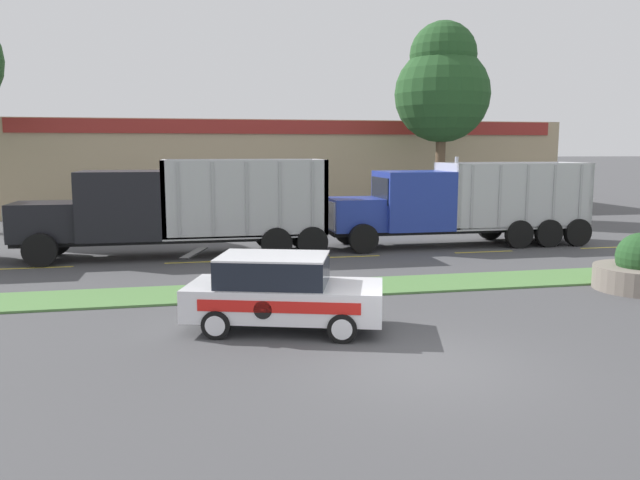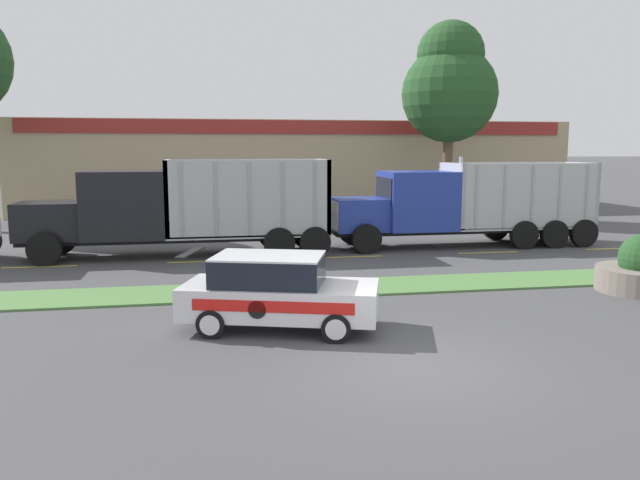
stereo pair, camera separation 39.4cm
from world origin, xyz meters
name	(u,v)px [view 2 (the right image)]	position (x,y,z in m)	size (l,w,h in m)	color
ground_plane	(414,366)	(0.00, 0.00, 0.00)	(600.00, 600.00, 0.00)	#474749
grass_verge	(339,287)	(0.00, 6.52, 0.03)	(120.00, 2.16, 0.06)	#517F42
centre_line_3	(40,267)	(-9.26, 11.60, 0.00)	(2.40, 0.14, 0.01)	yellow
centre_line_4	(202,261)	(-3.86, 11.60, 0.00)	(2.40, 0.14, 0.01)	yellow
centre_line_5	(351,257)	(1.54, 11.60, 0.00)	(2.40, 0.14, 0.01)	yellow
centre_line_6	(488,252)	(6.94, 11.60, 0.00)	(2.40, 0.14, 0.01)	yellow
centre_line_7	(614,248)	(12.34, 11.60, 0.00)	(2.40, 0.14, 0.01)	yellow
dump_truck_lead	(443,207)	(5.80, 13.44, 1.60)	(10.74, 2.78, 3.64)	black
dump_truck_trail	(153,211)	(-5.59, 12.98, 1.68)	(11.13, 2.79, 3.56)	black
rally_car	(277,291)	(-2.19, 2.87, 0.84)	(4.61, 3.04, 1.68)	white
store_building_backdrop	(293,165)	(2.33, 32.77, 2.84)	(34.38, 12.10, 5.68)	tan
tree_behind_centre	(450,85)	(9.69, 22.80, 7.43)	(5.26, 5.26, 10.88)	brown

